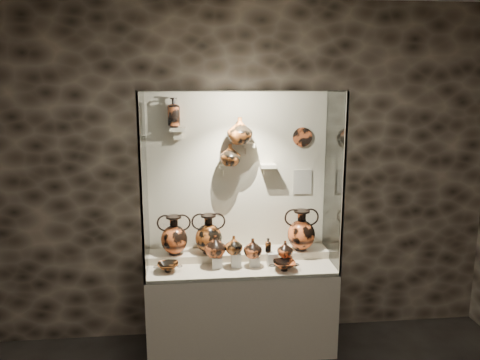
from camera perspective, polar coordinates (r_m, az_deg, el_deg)
name	(u,v)px	position (r m, az deg, el deg)	size (l,w,h in m)	color
wall_back	(237,175)	(4.44, -0.32, 0.58)	(5.00, 0.02, 3.20)	black
plinth	(241,307)	(4.53, 0.11, -15.28)	(1.70, 0.60, 0.80)	beige
front_tier	(241,266)	(4.36, 0.11, -10.41)	(1.68, 0.58, 0.03)	beige
rear_tier	(239,255)	(4.51, -0.13, -9.17)	(1.70, 0.25, 0.10)	beige
back_panel	(237,175)	(4.44, -0.32, 0.56)	(1.70, 0.03, 1.60)	beige
glass_front	(245,190)	(3.84, 0.58, -1.18)	(1.70, 0.01, 1.60)	white
glass_left	(144,184)	(4.13, -11.64, -0.52)	(0.01, 0.60, 1.60)	white
glass_right	(334,180)	(4.30, 11.39, -0.02)	(0.01, 0.60, 1.60)	white
glass_top	(241,91)	(4.04, 0.12, 10.83)	(1.70, 0.60, 0.01)	white
frame_post_left	(141,192)	(3.85, -11.96, -1.42)	(0.02, 0.02, 1.60)	gray
frame_post_right	(344,187)	(4.03, 12.52, -0.86)	(0.02, 0.02, 1.60)	gray
pedestal_a	(217,262)	(4.28, -2.80, -9.96)	(0.09, 0.09, 0.10)	beige
pedestal_b	(236,260)	(4.28, -0.49, -9.70)	(0.09, 0.09, 0.13)	beige
pedestal_c	(255,261)	(4.31, 1.79, -9.85)	(0.09, 0.09, 0.09)	beige
pedestal_d	(272,259)	(4.33, 3.92, -9.57)	(0.09, 0.09, 0.12)	beige
pedestal_e	(287,260)	(4.36, 5.76, -9.72)	(0.09, 0.09, 0.08)	beige
bracket_ul	(178,129)	(4.28, -7.61, 6.14)	(0.14, 0.12, 0.04)	beige
bracket_ca	(227,167)	(4.34, -1.54, 1.64)	(0.14, 0.12, 0.04)	beige
bracket_cb	(249,145)	(4.33, 1.10, 4.30)	(0.10, 0.12, 0.04)	beige
bracket_cc	(268,166)	(4.38, 3.42, 1.73)	(0.14, 0.12, 0.04)	beige
amphora_left	(174,235)	(4.39, -8.03, -6.65)	(0.30, 0.30, 0.37)	#D55C29
amphora_mid	(209,234)	(4.38, -3.85, -6.55)	(0.30, 0.30, 0.37)	#AD531E
amphora_right	(301,230)	(4.49, 7.49, -6.06)	(0.31, 0.31, 0.39)	#D55C29
jug_a	(215,246)	(4.24, -3.05, -7.99)	(0.19, 0.19, 0.20)	#D55C29
jug_b	(234,245)	(4.21, -0.77, -7.91)	(0.16, 0.16, 0.17)	#AD531E
jug_c	(253,248)	(4.24, 1.56, -8.27)	(0.17, 0.17, 0.17)	#D55C29
jug_e	(285,249)	(4.30, 5.51, -8.36)	(0.14, 0.14, 0.15)	#D55C29
lekythos_small	(268,244)	(4.29, 3.44, -7.85)	(0.06, 0.06, 0.15)	#AD531E
kylix_left	(168,266)	(4.23, -8.77, -10.36)	(0.24, 0.20, 0.10)	#AD531E
kylix_right	(284,265)	(4.22, 5.41, -10.27)	(0.26, 0.22, 0.10)	#D55C29
lekythos_tall	(174,111)	(4.26, -8.08, 8.37)	(0.12, 0.12, 0.30)	#D55C29
ovoid_vase_a	(230,155)	(4.28, -1.20, 3.09)	(0.19, 0.19, 0.20)	#AD531E
ovoid_vase_b	(240,131)	(4.24, -0.03, 6.03)	(0.23, 0.23, 0.24)	#AD531E
wall_plate	(302,137)	(4.46, 7.61, 5.21)	(0.18, 0.18, 0.02)	#B64C23
info_placard	(302,182)	(4.54, 7.62, -0.23)	(0.18, 0.01, 0.24)	beige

